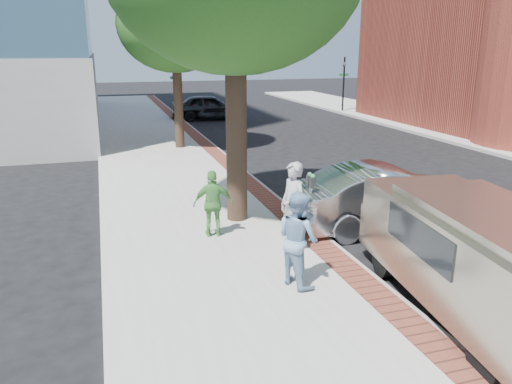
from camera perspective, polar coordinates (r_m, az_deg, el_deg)
name	(u,v)px	position (r m, az deg, el deg)	size (l,w,h in m)	color
ground	(285,248)	(11.45, 3.29, -6.41)	(120.00, 120.00, 0.00)	black
sidewalk	(170,170)	(18.54, -9.79, 2.46)	(5.00, 60.00, 0.15)	#9E9991
brick_strip	(228,164)	(18.91, -3.18, 3.19)	(0.60, 60.00, 0.01)	brown
curb	(237,166)	(19.02, -2.15, 3.03)	(0.10, 60.00, 0.15)	gray
signal_near	(176,83)	(32.30, -9.12, 12.16)	(0.70, 0.15, 3.80)	black
signal_far	(344,80)	(35.85, 10.00, 12.49)	(0.70, 0.15, 3.80)	black
tree_far	(175,25)	(22.15, -9.25, 18.31)	(4.80, 4.80, 7.14)	black
parking_meter	(311,191)	(11.62, 6.28, 0.15)	(0.12, 0.32, 1.47)	gray
person_gray	(293,207)	(10.70, 4.23, -1.66)	(0.71, 0.46, 1.94)	#A3A3A7
person_officer	(298,239)	(9.16, 4.81, -5.33)	(0.87, 0.68, 1.78)	#7DA0C2
person_green	(213,204)	(11.53, -4.90, -1.33)	(0.92, 0.38, 1.57)	#549C46
sedan_silver	(389,197)	(12.87, 14.99, -0.58)	(1.70, 4.88, 1.61)	#A3A5AA
bg_car	(209,107)	(32.07, -5.35, 9.65)	(1.89, 4.69, 1.60)	black
van	(473,252)	(9.23, 23.59, -6.30)	(2.66, 5.52, 1.96)	gray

